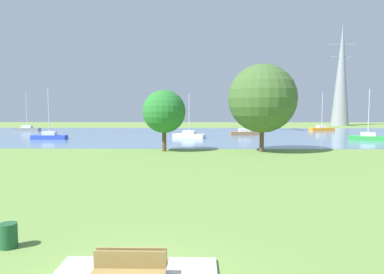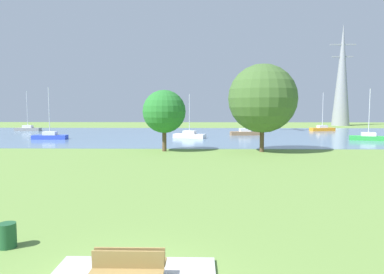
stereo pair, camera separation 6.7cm
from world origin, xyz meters
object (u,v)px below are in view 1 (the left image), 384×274
(bench_facing_water, at_px, (133,265))
(sailboat_orange, at_px, (322,129))
(sailboat_brown, at_px, (245,133))
(sailboat_blue, at_px, (49,136))
(tree_west_far, at_px, (164,112))
(sailboat_white, at_px, (189,135))
(litter_bin, at_px, (8,236))
(sailboat_gray, at_px, (27,129))
(sailboat_green, at_px, (368,137))
(electricity_pylon, at_px, (341,75))
(bench_facing_inland, at_px, (129,274))
(tree_mid_shore, at_px, (262,98))

(bench_facing_water, bearing_deg, sailboat_orange, 67.07)
(sailboat_brown, distance_m, sailboat_blue, 30.00)
(sailboat_brown, relative_size, tree_west_far, 0.81)
(sailboat_white, xyz_separation_m, sailboat_orange, (25.40, 16.72, 0.01))
(litter_bin, relative_size, sailboat_white, 0.12)
(sailboat_gray, bearing_deg, sailboat_brown, -13.54)
(litter_bin, relative_size, sailboat_green, 0.11)
(litter_bin, distance_m, electricity_pylon, 90.87)
(bench_facing_inland, height_order, sailboat_orange, sailboat_orange)
(bench_facing_inland, bearing_deg, sailboat_white, 89.79)
(litter_bin, bearing_deg, sailboat_white, 83.67)
(bench_facing_inland, relative_size, sailboat_orange, 0.24)
(tree_west_far, bearing_deg, sailboat_blue, 143.09)
(sailboat_orange, bearing_deg, sailboat_blue, -156.79)
(sailboat_blue, bearing_deg, sailboat_green, -0.86)
(litter_bin, relative_size, tree_west_far, 0.13)
(sailboat_blue, bearing_deg, sailboat_white, 7.72)
(sailboat_blue, height_order, electricity_pylon, electricity_pylon)
(sailboat_gray, height_order, electricity_pylon, electricity_pylon)
(sailboat_gray, relative_size, tree_west_far, 1.21)
(sailboat_white, bearing_deg, tree_mid_shore, -64.23)
(electricity_pylon, bearing_deg, sailboat_blue, -144.47)
(tree_mid_shore, distance_m, electricity_pylon, 62.37)
(sailboat_gray, bearing_deg, bench_facing_water, -61.67)
(sailboat_gray, xyz_separation_m, sailboat_white, (32.00, -15.34, -0.01))
(tree_west_far, bearing_deg, bench_facing_water, -85.96)
(litter_bin, distance_m, sailboat_blue, 41.75)
(sailboat_blue, xyz_separation_m, sailboat_white, (19.90, 2.70, -0.01))
(sailboat_gray, distance_m, sailboat_orange, 57.42)
(sailboat_brown, xyz_separation_m, sailboat_white, (-8.97, -5.47, 0.01))
(litter_bin, bearing_deg, bench_facing_inland, -31.34)
(tree_west_far, bearing_deg, litter_bin, -95.59)
(sailboat_green, xyz_separation_m, tree_mid_shore, (-16.93, -13.04, 4.99))
(litter_bin, xyz_separation_m, electricity_pylon, (41.90, 79.69, 12.30))
(litter_bin, xyz_separation_m, sailboat_green, (29.47, 38.18, 0.06))
(bench_facing_water, relative_size, sailboat_orange, 0.24)
(tree_mid_shore, bearing_deg, litter_bin, -116.50)
(litter_bin, height_order, sailboat_orange, sailboat_orange)
(bench_facing_water, distance_m, litter_bin, 4.95)
(litter_bin, xyz_separation_m, tree_mid_shore, (12.53, 25.14, 5.05))
(sailboat_orange, relative_size, tree_west_far, 1.17)
(bench_facing_water, bearing_deg, electricity_pylon, 65.42)
(sailboat_green, bearing_deg, sailboat_orange, 88.44)
(bench_facing_water, relative_size, litter_bin, 2.25)
(bench_facing_water, xyz_separation_m, sailboat_green, (25.02, 40.35, -0.00))
(tree_west_far, height_order, tree_mid_shore, tree_mid_shore)
(sailboat_blue, relative_size, electricity_pylon, 0.29)
(litter_bin, bearing_deg, sailboat_gray, 115.71)
(sailboat_gray, height_order, sailboat_brown, sailboat_gray)
(sailboat_green, distance_m, electricity_pylon, 45.03)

